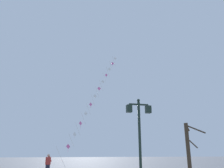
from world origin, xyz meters
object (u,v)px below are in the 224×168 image
object	(u,v)px
kite_train	(95,96)
twin_lantern_lamp_post	(139,125)
kite_flyer	(48,164)
bare_tree	(189,149)

from	to	relation	value
kite_train	twin_lantern_lamp_post	bearing A→B (deg)	-89.72
twin_lantern_lamp_post	kite_flyer	size ratio (longest dim) A/B	2.71
kite_train	kite_flyer	world-z (taller)	kite_train
twin_lantern_lamp_post	kite_train	distance (m)	15.84
twin_lantern_lamp_post	bare_tree	bearing A→B (deg)	33.92
kite_flyer	bare_tree	xyz separation A→B (m)	(9.46, -5.78, 1.15)
twin_lantern_lamp_post	kite_train	bearing A→B (deg)	90.28
kite_flyer	bare_tree	bearing A→B (deg)	-83.43
twin_lantern_lamp_post	bare_tree	size ratio (longest dim) A/B	1.21
twin_lantern_lamp_post	kite_train	xyz separation A→B (m)	(-0.07, 14.98, 5.15)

